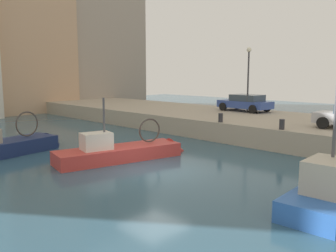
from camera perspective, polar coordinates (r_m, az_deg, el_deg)
name	(u,v)px	position (r m, az deg, el deg)	size (l,w,h in m)	color
water_surface	(154,171)	(15.49, -2.26, -7.13)	(80.00, 80.00, 0.00)	#2D5166
quay_wall	(284,128)	(24.48, 17.95, -0.33)	(9.00, 56.00, 1.20)	#ADA08C
fishing_boat_red	(126,157)	(17.64, -6.78, -4.92)	(7.08, 2.99, 3.79)	#BC3833
fishing_boat_navy	(6,153)	(20.16, -24.45, -3.92)	(6.92, 2.86, 4.70)	navy
parked_car_blue	(245,103)	(28.53, 12.22, 3.67)	(2.22, 4.19, 1.30)	#334C9E
mooring_bollard_mid	(282,124)	(19.80, 17.68, 0.26)	(0.28, 0.28, 0.55)	#2D2D33
mooring_bollard_north	(221,118)	(21.91, 8.38, 1.32)	(0.28, 0.28, 0.55)	#2D2D33
quay_streetlamp	(248,69)	(27.40, 12.69, 8.86)	(0.36, 0.36, 4.83)	#38383D
waterfront_building_west_mid	(97,39)	(46.65, -11.26, 13.46)	(10.97, 6.65, 16.70)	#A39384
waterfront_building_east_mid	(15,2)	(42.48, -23.18, 17.70)	(10.44, 7.60, 22.91)	tan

